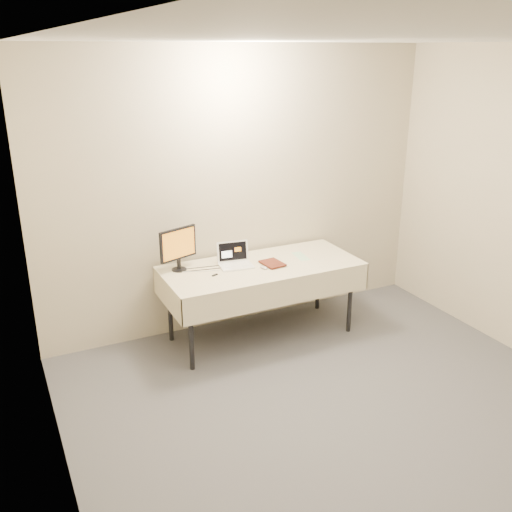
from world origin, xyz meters
name	(u,v)px	position (x,y,z in m)	size (l,w,h in m)	color
ground	(395,464)	(0.00, 0.00, 0.00)	(5.00, 5.00, 0.00)	#3F3F43
back_wall	(241,191)	(0.00, 2.50, 1.35)	(4.00, 0.10, 2.70)	#C2B79C
table	(261,271)	(0.00, 2.05, 0.68)	(1.86, 0.81, 0.74)	black
laptop	(235,260)	(-0.22, 2.16, 0.79)	(0.33, 0.29, 0.21)	white
monitor	(178,246)	(-0.74, 2.26, 0.97)	(0.38, 0.17, 0.40)	black
book	(265,255)	(0.01, 2.00, 0.86)	(0.17, 0.02, 0.23)	maroon
alarm_clock	(234,257)	(-0.17, 2.29, 0.76)	(0.11, 0.05, 0.04)	black
clicker	(264,267)	(-0.02, 1.96, 0.75)	(0.04, 0.09, 0.02)	#B5B5B7
paper_form	(301,256)	(0.45, 2.09, 0.74)	(0.10, 0.26, 0.00)	#B1DFB1
usb_dongle	(215,275)	(-0.49, 1.99, 0.74)	(0.06, 0.02, 0.01)	black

